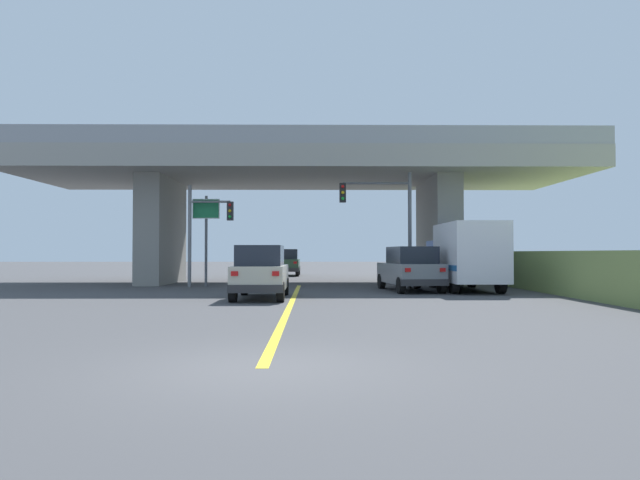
{
  "coord_description": "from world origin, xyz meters",
  "views": [
    {
      "loc": [
        0.78,
        -8.65,
        1.74
      ],
      "look_at": [
        1.09,
        19.77,
        2.38
      ],
      "focal_mm": 32.19,
      "sensor_mm": 36.0,
      "label": 1
    }
  ],
  "objects_px": {
    "box_truck": "(465,256)",
    "traffic_signal_nearside": "(386,213)",
    "sedan_oncoming": "(287,262)",
    "suv_lead": "(261,272)",
    "suv_crossing": "(410,269)",
    "highway_sign": "(206,221)",
    "traffic_signal_farside": "(205,225)"
  },
  "relations": [
    {
      "from": "box_truck",
      "to": "highway_sign",
      "type": "distance_m",
      "value": 13.17
    },
    {
      "from": "suv_lead",
      "to": "highway_sign",
      "type": "xyz_separation_m",
      "value": [
        -3.58,
        7.93,
        2.4
      ]
    },
    {
      "from": "traffic_signal_nearside",
      "to": "suv_lead",
      "type": "bearing_deg",
      "value": -130.23
    },
    {
      "from": "suv_crossing",
      "to": "box_truck",
      "type": "xyz_separation_m",
      "value": [
        2.57,
        0.17,
        0.59
      ]
    },
    {
      "from": "box_truck",
      "to": "highway_sign",
      "type": "xyz_separation_m",
      "value": [
        -12.57,
        3.49,
        1.8
      ]
    },
    {
      "from": "traffic_signal_nearside",
      "to": "sedan_oncoming",
      "type": "bearing_deg",
      "value": 110.04
    },
    {
      "from": "box_truck",
      "to": "traffic_signal_nearside",
      "type": "height_order",
      "value": "traffic_signal_nearside"
    },
    {
      "from": "sedan_oncoming",
      "to": "highway_sign",
      "type": "bearing_deg",
      "value": -104.02
    },
    {
      "from": "sedan_oncoming",
      "to": "traffic_signal_nearside",
      "type": "distance_m",
      "value": 16.7
    },
    {
      "from": "suv_lead",
      "to": "sedan_oncoming",
      "type": "xyz_separation_m",
      "value": [
        -0.04,
        22.11,
        -0.0
      ]
    },
    {
      "from": "traffic_signal_nearside",
      "to": "suv_crossing",
      "type": "bearing_deg",
      "value": -70.99
    },
    {
      "from": "box_truck",
      "to": "sedan_oncoming",
      "type": "height_order",
      "value": "box_truck"
    },
    {
      "from": "sedan_oncoming",
      "to": "traffic_signal_nearside",
      "type": "relative_size",
      "value": 0.78
    },
    {
      "from": "box_truck",
      "to": "sedan_oncoming",
      "type": "relative_size",
      "value": 1.47
    },
    {
      "from": "suv_lead",
      "to": "traffic_signal_nearside",
      "type": "xyz_separation_m",
      "value": [
        5.61,
        6.63,
        2.73
      ]
    },
    {
      "from": "highway_sign",
      "to": "suv_crossing",
      "type": "bearing_deg",
      "value": -20.1
    },
    {
      "from": "traffic_signal_nearside",
      "to": "highway_sign",
      "type": "xyz_separation_m",
      "value": [
        -9.19,
        1.31,
        -0.34
      ]
    },
    {
      "from": "traffic_signal_farside",
      "to": "box_truck",
      "type": "bearing_deg",
      "value": -13.8
    },
    {
      "from": "suv_lead",
      "to": "traffic_signal_farside",
      "type": "xyz_separation_m",
      "value": [
        -3.58,
        7.53,
        2.18
      ]
    },
    {
      "from": "suv_lead",
      "to": "sedan_oncoming",
      "type": "distance_m",
      "value": 22.11
    },
    {
      "from": "suv_lead",
      "to": "traffic_signal_farside",
      "type": "distance_m",
      "value": 8.61
    },
    {
      "from": "suv_lead",
      "to": "suv_crossing",
      "type": "xyz_separation_m",
      "value": [
        6.42,
        4.28,
        0.0
      ]
    },
    {
      "from": "highway_sign",
      "to": "traffic_signal_farside",
      "type": "bearing_deg",
      "value": -89.64
    },
    {
      "from": "box_truck",
      "to": "traffic_signal_nearside",
      "type": "distance_m",
      "value": 4.56
    },
    {
      "from": "traffic_signal_farside",
      "to": "traffic_signal_nearside",
      "type": "bearing_deg",
      "value": -5.59
    },
    {
      "from": "sedan_oncoming",
      "to": "highway_sign",
      "type": "height_order",
      "value": "highway_sign"
    },
    {
      "from": "traffic_signal_farside",
      "to": "highway_sign",
      "type": "relative_size",
      "value": 1.11
    },
    {
      "from": "suv_crossing",
      "to": "sedan_oncoming",
      "type": "height_order",
      "value": "same"
    },
    {
      "from": "traffic_signal_nearside",
      "to": "box_truck",
      "type": "bearing_deg",
      "value": -32.9
    },
    {
      "from": "suv_lead",
      "to": "box_truck",
      "type": "xyz_separation_m",
      "value": [
        8.99,
        4.44,
        0.6
      ]
    },
    {
      "from": "suv_lead",
      "to": "suv_crossing",
      "type": "distance_m",
      "value": 7.71
    },
    {
      "from": "traffic_signal_nearside",
      "to": "highway_sign",
      "type": "distance_m",
      "value": 9.28
    }
  ]
}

